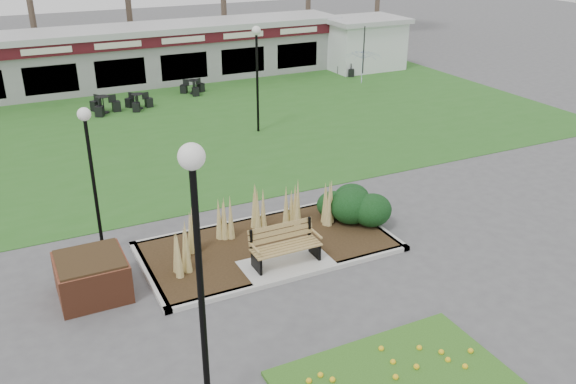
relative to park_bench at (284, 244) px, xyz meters
name	(u,v)px	position (x,y,z in m)	size (l,w,h in m)	color
ground	(289,270)	(0.00, -0.25, -0.59)	(100.00, 100.00, 0.00)	#515154
lawn	(158,130)	(0.00, 11.75, -0.58)	(34.00, 16.00, 0.02)	#2A631F
planting_bed	(310,223)	(1.27, 1.10, -0.22)	(6.75, 3.40, 1.27)	black
park_bench	(284,244)	(0.00, 0.00, 0.00)	(1.70, 0.66, 0.93)	olive
brick_planter	(92,276)	(-4.40, 0.75, -0.11)	(1.50, 1.50, 0.95)	brown
food_pavilion	(113,57)	(0.00, 19.71, 0.89)	(24.60, 3.40, 2.90)	gray
service_hut	(363,43)	(13.50, 17.75, 0.86)	(4.40, 3.40, 2.83)	white
lamp_post_near_left	(196,227)	(-3.26, -3.75, 2.95)	(0.40, 0.40, 4.86)	black
lamp_post_mid_right	(89,150)	(-3.86, 2.55, 2.20)	(0.32, 0.32, 3.82)	black
lamp_post_far_right	(257,56)	(3.58, 9.82, 2.43)	(0.34, 0.34, 4.14)	black
bistro_set_a	(104,107)	(-1.47, 15.12, -0.32)	(1.22, 1.40, 0.74)	black
bistro_set_b	(193,89)	(3.06, 16.55, -0.35)	(1.24, 1.13, 0.66)	black
bistro_set_c	(138,104)	(0.04, 15.12, -0.34)	(1.17, 1.27, 0.68)	black
bistro_set_d	(349,70)	(12.00, 16.66, -0.34)	(1.18, 1.27, 0.68)	black
patio_umbrella	(363,67)	(10.31, 12.76, 0.78)	(2.10, 2.13, 2.20)	black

